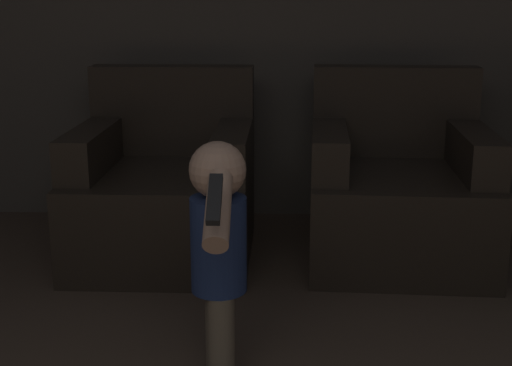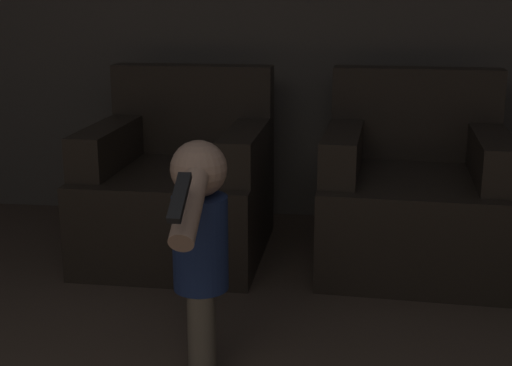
# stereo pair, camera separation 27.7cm
# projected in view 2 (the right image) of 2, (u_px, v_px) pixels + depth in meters

# --- Properties ---
(armchair_left) EXTENTS (0.84, 0.91, 0.89)m
(armchair_left) POSITION_uv_depth(u_px,v_px,m) (180.00, 189.00, 3.49)
(armchair_left) COLOR black
(armchair_left) RESTS_ON ground_plane
(armchair_right) EXTENTS (0.88, 0.94, 0.89)m
(armchair_right) POSITION_uv_depth(u_px,v_px,m) (413.00, 197.00, 3.35)
(armchair_right) COLOR black
(armchair_right) RESTS_ON ground_plane
(person_toddler) EXTENTS (0.18, 0.56, 0.80)m
(person_toddler) POSITION_uv_depth(u_px,v_px,m) (200.00, 244.00, 2.24)
(person_toddler) COLOR brown
(person_toddler) RESTS_ON ground_plane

